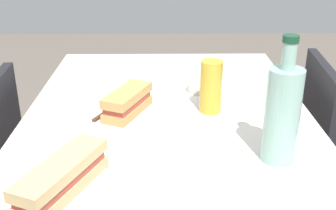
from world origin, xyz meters
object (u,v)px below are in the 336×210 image
(dining_table, at_px, (168,147))
(knife_near, at_px, (39,187))
(baguette_sandwich_near, at_px, (62,177))
(beer_glass, at_px, (211,86))
(plate_far, at_px, (128,115))
(baguette_sandwich_far, at_px, (128,102))
(olive_bowl, at_px, (200,87))
(water_bottle, at_px, (282,113))
(plate_near, at_px, (64,194))
(knife_far, at_px, (110,110))

(dining_table, xyz_separation_m, knife_near, (-0.41, 0.27, 0.14))
(baguette_sandwich_near, bearing_deg, beer_glass, -38.80)
(knife_near, xyz_separation_m, plate_far, (0.37, -0.16, -0.01))
(knife_near, bearing_deg, dining_table, -33.17)
(baguette_sandwich_near, bearing_deg, baguette_sandwich_far, -15.21)
(olive_bowl, bearing_deg, knife_near, 146.56)
(water_bottle, height_order, beer_glass, water_bottle)
(plate_near, relative_size, beer_glass, 1.50)
(plate_far, relative_size, olive_bowl, 2.88)
(baguette_sandwich_near, bearing_deg, olive_bowl, -29.21)
(dining_table, distance_m, beer_glass, 0.23)
(beer_glass, bearing_deg, knife_far, 96.84)
(baguette_sandwich_near, distance_m, beer_glass, 0.55)
(baguette_sandwich_near, distance_m, plate_far, 0.40)
(plate_near, distance_m, olive_bowl, 0.66)
(baguette_sandwich_near, bearing_deg, plate_near, -153.43)
(water_bottle, bearing_deg, baguette_sandwich_near, 107.06)
(plate_near, distance_m, knife_near, 0.05)
(plate_near, relative_size, baguette_sandwich_far, 1.18)
(knife_far, height_order, olive_bowl, olive_bowl)
(baguette_sandwich_far, bearing_deg, beer_glass, -79.17)
(knife_near, bearing_deg, water_bottle, -75.59)
(baguette_sandwich_near, height_order, olive_bowl, baguette_sandwich_near)
(plate_far, distance_m, water_bottle, 0.45)
(baguette_sandwich_far, bearing_deg, knife_far, 78.63)
(baguette_sandwich_near, distance_m, knife_near, 0.06)
(plate_far, distance_m, olive_bowl, 0.30)
(baguette_sandwich_near, height_order, knife_far, baguette_sandwich_near)
(baguette_sandwich_far, distance_m, water_bottle, 0.44)
(olive_bowl, bearing_deg, water_bottle, -161.11)
(plate_near, distance_m, plate_far, 0.39)
(baguette_sandwich_near, height_order, water_bottle, water_bottle)
(plate_near, distance_m, baguette_sandwich_far, 0.40)
(plate_far, bearing_deg, baguette_sandwich_near, 164.79)
(baguette_sandwich_near, bearing_deg, plate_far, -15.21)
(olive_bowl, bearing_deg, knife_far, 124.60)
(knife_far, xyz_separation_m, olive_bowl, (0.19, -0.27, -0.00))
(baguette_sandwich_far, bearing_deg, plate_near, 164.79)
(knife_near, distance_m, olive_bowl, 0.68)
(dining_table, relative_size, beer_glass, 7.55)
(knife_near, height_order, water_bottle, water_bottle)
(dining_table, xyz_separation_m, plate_far, (-0.04, 0.11, 0.13))
(baguette_sandwich_far, relative_size, water_bottle, 0.65)
(plate_far, bearing_deg, dining_table, -69.32)
(water_bottle, distance_m, beer_glass, 0.31)
(water_bottle, distance_m, olive_bowl, 0.47)
(baguette_sandwich_near, bearing_deg, dining_table, -27.25)
(baguette_sandwich_far, bearing_deg, plate_far, 90.00)
(plate_far, bearing_deg, knife_far, 78.63)
(plate_near, height_order, knife_far, knife_far)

